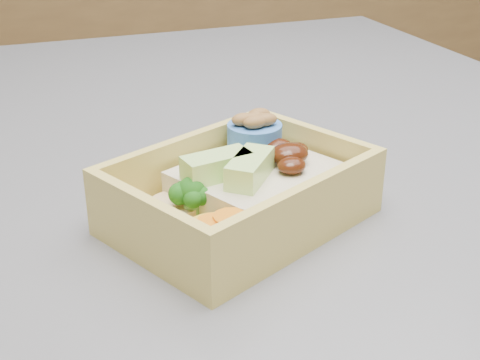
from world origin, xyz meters
name	(u,v)px	position (x,y,z in m)	size (l,w,h in m)	color
bento_box	(244,191)	(0.21, -0.24, 0.94)	(0.20, 0.18, 0.06)	#D5BC58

